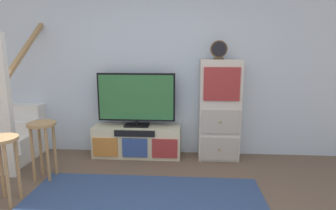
# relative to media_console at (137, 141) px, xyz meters

# --- Properties ---
(back_wall) EXTENTS (6.40, 0.12, 2.70)m
(back_wall) POSITION_rel_media_console_xyz_m (0.30, 0.27, 1.12)
(back_wall) COLOR silver
(back_wall) RESTS_ON ground_plane
(media_console) EXTENTS (1.31, 0.38, 0.47)m
(media_console) POSITION_rel_media_console_xyz_m (0.00, 0.00, 0.00)
(media_console) COLOR beige
(media_console) RESTS_ON ground_plane
(television) EXTENTS (1.15, 0.22, 0.79)m
(television) POSITION_rel_media_console_xyz_m (0.00, 0.02, 0.65)
(television) COLOR black
(television) RESTS_ON media_console
(side_cabinet) EXTENTS (0.58, 0.38, 1.46)m
(side_cabinet) POSITION_rel_media_console_xyz_m (1.22, 0.01, 0.49)
(side_cabinet) COLOR beige
(side_cabinet) RESTS_ON ground_plane
(desk_clock) EXTENTS (0.24, 0.08, 0.26)m
(desk_clock) POSITION_rel_media_console_xyz_m (1.18, -0.00, 1.36)
(desk_clock) COLOR #4C3823
(desk_clock) RESTS_ON side_cabinet
(staircase) EXTENTS (1.00, 1.36, 2.20)m
(staircase) POSITION_rel_media_console_xyz_m (-1.94, 0.01, 0.14)
(staircase) COLOR silver
(staircase) RESTS_ON ground_plane
(bar_stool_near) EXTENTS (0.34, 0.34, 0.72)m
(bar_stool_near) POSITION_rel_media_console_xyz_m (-1.14, -1.41, 0.30)
(bar_stool_near) COLOR #A37A4C
(bar_stool_near) RESTS_ON ground_plane
(bar_stool_far) EXTENTS (0.34, 0.34, 0.72)m
(bar_stool_far) POSITION_rel_media_console_xyz_m (-1.02, -0.82, 0.30)
(bar_stool_far) COLOR #A37A4C
(bar_stool_far) RESTS_ON ground_plane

